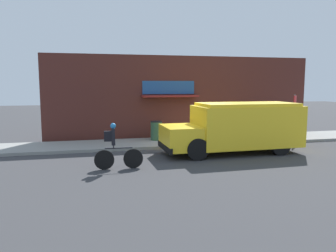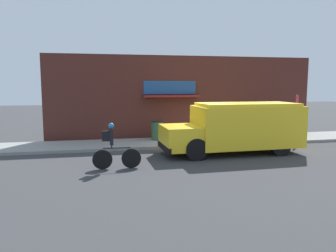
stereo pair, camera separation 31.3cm
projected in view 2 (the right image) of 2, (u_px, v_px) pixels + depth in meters
The scene contains 7 objects.
ground_plane at pixel (202, 148), 15.50m from camera, with size 70.00×70.00×0.00m, color #38383A.
sidewalk at pixel (194, 141), 16.73m from camera, with size 28.00×2.55×0.14m.
storefront at pixel (185, 97), 18.08m from camera, with size 15.02×0.91×4.52m.
school_bus at pixel (238, 127), 14.11m from camera, with size 6.02×2.61×2.18m.
cyclist at pixel (113, 147), 11.50m from camera, with size 1.71×0.20×1.64m.
stop_sign_post at pixel (296, 109), 16.95m from camera, with size 0.45×0.45×2.31m.
trash_bin at pixel (157, 131), 16.74m from camera, with size 0.59×0.59×0.97m.
Camera 2 is at (-4.81, -14.55, 2.98)m, focal length 35.00 mm.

